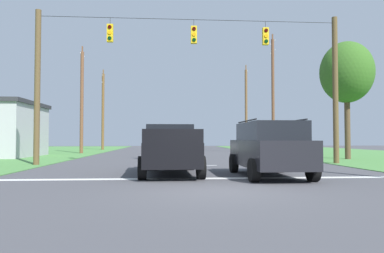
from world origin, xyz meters
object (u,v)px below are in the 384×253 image
at_px(utility_pole_far_right, 246,108).
at_px(overhead_signal_span, 191,81).
at_px(distant_car_crossing_white, 172,145).
at_px(utility_pole_mid_left, 82,101).
at_px(pickup_truck, 170,149).
at_px(suv_black, 269,148).
at_px(tree_roadside_right, 347,73).
at_px(utility_pole_far_left, 103,110).
at_px(utility_pole_mid_right, 273,93).

bearing_deg(utility_pole_far_right, overhead_signal_span, -108.83).
height_order(distant_car_crossing_white, utility_pole_mid_left, utility_pole_mid_left).
bearing_deg(pickup_truck, utility_pole_mid_left, 111.99).
bearing_deg(suv_black, tree_roadside_right, 50.89).
height_order(overhead_signal_span, suv_black, overhead_signal_span).
distance_m(distant_car_crossing_white, utility_pole_far_left, 15.35).
xyz_separation_m(utility_pole_mid_right, tree_roadside_right, (1.98, -10.19, 0.09)).
relative_size(utility_pole_far_right, utility_pole_far_left, 1.10).
height_order(utility_pole_mid_left, utility_pole_far_left, utility_pole_mid_left).
bearing_deg(tree_roadside_right, utility_pole_far_left, 132.28).
height_order(utility_pole_far_right, utility_pole_far_left, utility_pole_far_right).
bearing_deg(utility_pole_mid_right, distant_car_crossing_white, -178.18).
height_order(overhead_signal_span, tree_roadside_right, overhead_signal_span).
bearing_deg(utility_pole_far_left, overhead_signal_span, -70.43).
bearing_deg(distant_car_crossing_white, utility_pole_far_right, 52.22).
distance_m(overhead_signal_span, pickup_truck, 6.34).
xyz_separation_m(pickup_truck, tree_roadside_right, (11.98, 9.01, 4.85)).
xyz_separation_m(distant_car_crossing_white, utility_pole_far_left, (-8.44, 12.12, 4.17)).
xyz_separation_m(overhead_signal_span, utility_pole_mid_right, (8.82, 14.09, 1.20)).
bearing_deg(utility_pole_mid_right, utility_pole_far_left, 146.75).
xyz_separation_m(suv_black, tree_roadside_right, (8.37, 10.29, 4.76)).
xyz_separation_m(utility_pole_mid_right, utility_pole_mid_left, (-18.05, 0.75, -0.81)).
relative_size(utility_pole_far_right, utility_pole_mid_left, 1.09).
height_order(utility_pole_mid_right, utility_pole_far_right, utility_pole_mid_right).
height_order(overhead_signal_span, distant_car_crossing_white, overhead_signal_span).
xyz_separation_m(overhead_signal_span, utility_pole_mid_left, (-9.23, 14.84, 0.39)).
height_order(suv_black, tree_roadside_right, tree_roadside_right).
xyz_separation_m(pickup_truck, utility_pole_far_right, (10.17, 31.47, 4.33)).
bearing_deg(suv_black, utility_pole_mid_left, 118.79).
distance_m(pickup_truck, tree_roadside_right, 15.75).
bearing_deg(pickup_truck, utility_pole_far_left, 104.52).
xyz_separation_m(suv_black, utility_pole_far_right, (6.56, 32.76, 4.23)).
bearing_deg(pickup_truck, utility_pole_mid_right, 62.49).
bearing_deg(suv_black, overhead_signal_span, 110.85).
bearing_deg(overhead_signal_span, utility_pole_far_left, 109.57).
bearing_deg(suv_black, utility_pole_far_left, 109.82).
xyz_separation_m(overhead_signal_span, utility_pole_far_left, (-9.21, 25.91, 0.43)).
xyz_separation_m(overhead_signal_span, distant_car_crossing_white, (-0.77, 13.78, -3.74)).
distance_m(pickup_truck, utility_pole_mid_left, 21.87).
xyz_separation_m(distant_car_crossing_white, utility_pole_far_right, (9.76, 12.58, 4.50)).
bearing_deg(utility_pole_mid_left, utility_pole_far_right, 32.33).
distance_m(utility_pole_far_right, utility_pole_mid_left, 21.57).
distance_m(distant_car_crossing_white, tree_roadside_right, 16.02).
xyz_separation_m(suv_black, distant_car_crossing_white, (-3.20, 20.17, -0.27)).
height_order(pickup_truck, utility_pole_far_right, utility_pole_far_right).
distance_m(overhead_signal_span, tree_roadside_right, 11.56).
relative_size(overhead_signal_span, pickup_truck, 3.03).
relative_size(overhead_signal_span, utility_pole_mid_right, 1.45).
xyz_separation_m(overhead_signal_span, utility_pole_far_right, (8.99, 26.37, 0.77)).
distance_m(utility_pole_mid_right, utility_pole_far_right, 12.29).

